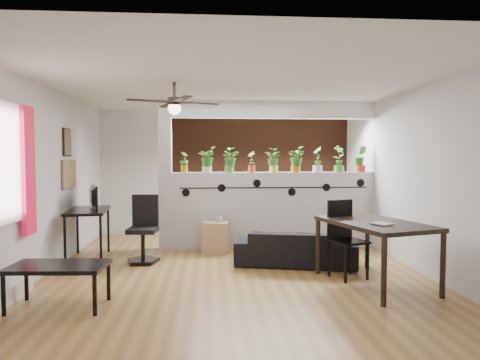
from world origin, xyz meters
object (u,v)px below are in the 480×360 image
at_px(potted_plant_3, 252,161).
at_px(potted_plant_2, 229,159).
at_px(potted_plant_8, 361,158).
at_px(potted_plant_0, 184,161).
at_px(cube_shelf, 216,237).
at_px(folding_chair, 344,232).
at_px(potted_plant_5, 296,158).
at_px(sofa, 295,248).
at_px(potted_plant_1, 207,159).
at_px(dining_table, 375,228).
at_px(coffee_table, 58,269).
at_px(computer_desk, 88,214).
at_px(potted_plant_4, 274,159).
at_px(potted_plant_6, 318,159).
at_px(potted_plant_7, 339,158).
at_px(ceiling_fan, 174,104).
at_px(office_chair, 144,233).
at_px(cup, 219,219).

bearing_deg(potted_plant_3, potted_plant_2, -180.00).
bearing_deg(potted_plant_8, potted_plant_0, 180.00).
relative_size(cube_shelf, folding_chair, 0.51).
height_order(potted_plant_2, potted_plant_8, potted_plant_8).
relative_size(potted_plant_0, folding_chair, 0.35).
height_order(potted_plant_0, potted_plant_2, potted_plant_2).
bearing_deg(potted_plant_8, potted_plant_5, 180.00).
distance_m(sofa, folding_chair, 0.93).
xyz_separation_m(potted_plant_1, dining_table, (2.12, -2.33, -0.87)).
xyz_separation_m(potted_plant_5, coffee_table, (-3.15, -2.89, -1.18)).
xyz_separation_m(potted_plant_0, folding_chair, (2.24, -1.93, -0.93)).
bearing_deg(computer_desk, sofa, -9.82).
distance_m(potted_plant_1, potted_plant_8, 2.77).
xyz_separation_m(potted_plant_4, potted_plant_6, (0.79, 0.00, 0.02)).
bearing_deg(dining_table, potted_plant_0, 137.17).
xyz_separation_m(potted_plant_1, potted_plant_2, (0.40, 0.00, -0.01)).
relative_size(potted_plant_7, cube_shelf, 0.91).
height_order(ceiling_fan, folding_chair, ceiling_fan).
bearing_deg(computer_desk, folding_chair, -18.35).
xyz_separation_m(potted_plant_1, sofa, (1.33, -1.25, -1.34)).
bearing_deg(cube_shelf, potted_plant_4, 28.89).
height_order(potted_plant_4, coffee_table, potted_plant_4).
distance_m(potted_plant_5, office_chair, 2.95).
relative_size(potted_plant_0, cube_shelf, 0.68).
xyz_separation_m(potted_plant_5, cup, (-1.38, -0.34, -1.02)).
xyz_separation_m(office_chair, dining_table, (3.09, -1.40, 0.27)).
relative_size(potted_plant_1, potted_plant_8, 0.97).
height_order(potted_plant_7, potted_plant_8, potted_plant_7).
bearing_deg(cube_shelf, folding_chair, -32.49).
height_order(potted_plant_8, cube_shelf, potted_plant_8).
height_order(potted_plant_0, cube_shelf, potted_plant_0).
height_order(potted_plant_0, dining_table, potted_plant_0).
relative_size(potted_plant_5, potted_plant_6, 1.01).
bearing_deg(potted_plant_1, potted_plant_3, 0.00).
xyz_separation_m(cube_shelf, folding_chair, (1.70, -1.59, 0.35)).
distance_m(potted_plant_2, cube_shelf, 1.39).
bearing_deg(cube_shelf, dining_table, -34.68).
xyz_separation_m(potted_plant_3, office_chair, (-1.76, -0.93, -1.10)).
xyz_separation_m(potted_plant_8, coffee_table, (-4.34, -2.89, -1.18)).
relative_size(ceiling_fan, cube_shelf, 2.28).
xyz_separation_m(potted_plant_2, dining_table, (1.72, -2.33, -0.86)).
relative_size(potted_plant_8, cube_shelf, 0.90).
distance_m(potted_plant_3, potted_plant_7, 1.58).
bearing_deg(folding_chair, potted_plant_7, 74.92).
bearing_deg(dining_table, folding_chair, 123.98).
relative_size(potted_plant_3, potted_plant_8, 0.79).
bearing_deg(folding_chair, potted_plant_3, 118.75).
relative_size(potted_plant_1, sofa, 0.27).
distance_m(cup, dining_table, 2.77).
xyz_separation_m(potted_plant_2, office_chair, (-1.36, -0.93, -1.14)).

